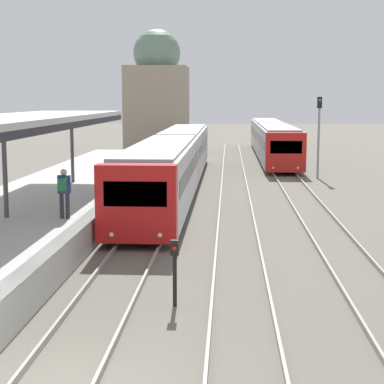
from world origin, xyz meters
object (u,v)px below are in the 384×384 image
Objects in this scene: train_near at (175,158)px; person_on_platform at (64,189)px; train_far at (272,138)px; signal_post_near at (175,265)px; signal_mast_far at (319,127)px.

person_on_platform is at bearing -99.22° from train_near.
train_far is 40.79m from signal_post_near.
person_on_platform is at bearing -104.79° from train_far.
signal_mast_far is at bearing 28.82° from train_near.
signal_mast_far is (6.90, 25.65, 2.18)m from signal_post_near.
person_on_platform reaches higher than signal_post_near.
train_near reaches higher than signal_post_near.
train_near is at bearing -108.88° from train_far.
signal_mast_far is (8.64, 4.75, 1.55)m from train_near.
train_far is 15.05m from signal_mast_far.
person_on_platform is 22.70m from signal_mast_far.
train_far is 5.51× the size of signal_mast_far.
train_near is at bearing -151.18° from signal_mast_far.
person_on_platform is 0.33× the size of signal_mast_far.
person_on_platform is 1.02× the size of signal_post_near.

